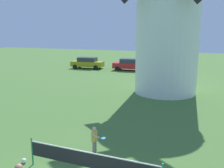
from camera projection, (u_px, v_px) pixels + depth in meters
windmill at (168, 6)px, 19.74m from camera, size 6.54×5.79×13.70m
tennis_net at (90, 160)px, 8.62m from camera, size 5.03×0.06×1.10m
player_far at (95, 138)px, 10.47m from camera, size 0.69×0.53×1.16m
stray_ball at (24, 161)px, 9.75m from camera, size 0.20×0.20×0.20m
parked_car_mustard at (87, 63)px, 34.97m from camera, size 4.65×2.24×1.56m
parked_car_red at (130, 64)px, 33.16m from camera, size 4.54×2.21×1.56m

